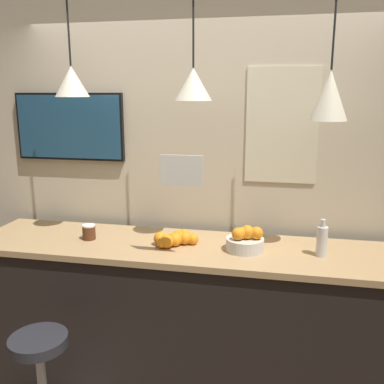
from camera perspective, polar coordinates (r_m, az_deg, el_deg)
The scene contains 13 objects.
back_wall at distance 3.05m, azimuth 1.65°, elevation 2.19°, with size 8.00×0.06×2.90m.
service_counter at distance 2.96m, azimuth 0.00°, elevation -16.98°, with size 2.87×0.65×1.08m.
bar_stool at distance 2.77m, azimuth -19.36°, elevation -22.79°, with size 0.43×0.43×0.72m.
fruit_bowl at distance 2.65m, azimuth 7.12°, elevation -6.48°, with size 0.23×0.23×0.16m.
orange_pile at distance 2.74m, azimuth -2.36°, elevation -6.24°, with size 0.28×0.24×0.09m.
juice_bottle at distance 2.65m, azimuth 16.93°, elevation -6.22°, with size 0.06×0.06×0.23m.
spread_jar at distance 2.92m, azimuth -13.58°, elevation -5.21°, with size 0.09×0.09×0.10m.
pendant_lamp_left at distance 2.86m, azimuth -15.76°, elevation 14.06°, with size 0.22×0.22×0.80m.
pendant_lamp_middle at distance 2.60m, azimuth 0.17°, elevation 14.25°, with size 0.22×0.22×0.82m.
pendant_lamp_right at distance 2.56m, azimuth 17.88°, elevation 12.20°, with size 0.21×0.21×0.93m.
mounted_tv at distance 3.27m, azimuth -16.02°, elevation 8.36°, with size 0.82×0.04×0.48m.
hanging_menu_board at distance 2.37m, azimuth -1.42°, elevation 2.90°, with size 0.24×0.01×0.17m.
wall_poster at distance 2.92m, azimuth 11.90°, elevation 8.60°, with size 0.47×0.01×0.76m.
Camera 1 is at (0.52, -1.76, 2.02)m, focal length 40.00 mm.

